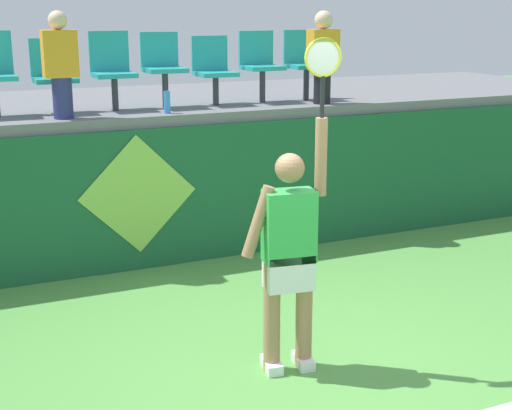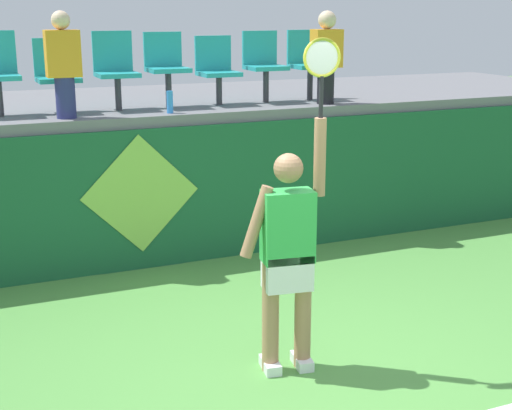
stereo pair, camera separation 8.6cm
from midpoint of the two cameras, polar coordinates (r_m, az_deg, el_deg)
name	(u,v)px [view 2 (the right image)]	position (r m, az deg, el deg)	size (l,w,h in m)	color
ground_plane	(321,386)	(5.73, 5.49, -13.65)	(40.00, 40.00, 0.00)	#519342
court_back_wall	(187,194)	(8.18, -5.00, 0.86)	(12.66, 0.20, 1.52)	#195633
spectator_platform	(147,103)	(9.48, -8.08, 7.74)	(12.66, 3.18, 0.12)	slate
tennis_player	(288,251)	(5.60, 2.93, -3.51)	(0.75, 0.31, 2.53)	white
water_bottle	(170,102)	(8.08, -6.32, 7.85)	(0.07, 0.07, 0.24)	#338CE5
stadium_chair_1	(57,72)	(8.33, -14.74, 9.82)	(0.44, 0.42, 0.79)	#38383D
stadium_chair_2	(115,67)	(8.45, -10.45, 10.39)	(0.44, 0.42, 0.85)	#38383D
stadium_chair_3	(166,64)	(8.59, -6.60, 10.69)	(0.44, 0.42, 0.84)	#38383D
stadium_chair_4	(217,67)	(8.79, -2.76, 10.52)	(0.44, 0.42, 0.78)	#38383D
stadium_chair_5	(263,62)	(9.01, 0.86, 10.92)	(0.44, 0.42, 0.83)	#38383D
stadium_chair_6	(308,60)	(9.27, 4.25, 11.00)	(0.44, 0.42, 0.84)	#38383D
spectator_0	(326,55)	(8.85, 5.70, 11.36)	(0.34, 0.21, 1.07)	black
spectator_1	(63,63)	(7.86, -14.26, 10.50)	(0.34, 0.20, 1.07)	navy
wall_signage_mount	(144,268)	(8.15, -8.32, -4.84)	(1.27, 0.01, 1.47)	#195633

